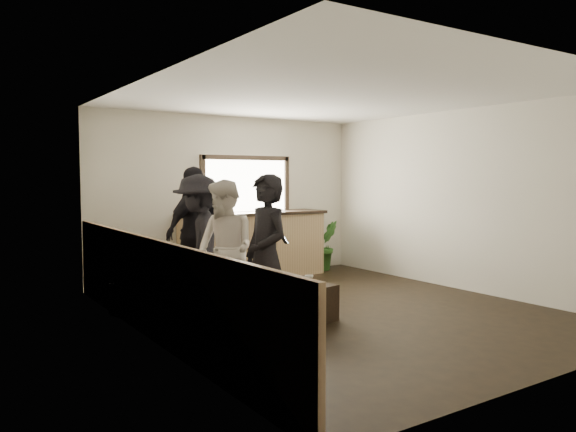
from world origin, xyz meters
TOP-DOWN VIEW (x-y plane):
  - ground at (0.00, 0.00)m, footprint 5.00×6.00m
  - room_shell at (-0.74, 0.00)m, footprint 5.01×6.01m
  - bar_counter at (0.30, 2.70)m, footprint 2.70×0.68m
  - sofa at (-1.89, 0.51)m, footprint 1.39×2.21m
  - coffee_table at (-0.66, 0.01)m, footprint 0.72×1.08m
  - cup_a at (-0.77, 0.19)m, footprint 0.15×0.15m
  - cup_b at (-0.55, -0.14)m, footprint 0.15×0.15m
  - potted_plant at (1.83, 2.65)m, footprint 0.56×0.48m
  - person_a at (-1.44, -0.59)m, footprint 0.48×0.65m
  - person_b at (-1.43, 0.40)m, footprint 0.76×0.92m
  - person_c at (-1.44, 1.13)m, footprint 1.08×1.33m
  - person_d at (-1.18, 1.79)m, footprint 1.21×0.84m

SIDE VIEW (x-z plane):
  - ground at x=0.00m, z-range -0.01..0.01m
  - coffee_table at x=-0.66m, z-range 0.00..0.44m
  - sofa at x=-1.89m, z-range 0.00..0.60m
  - potted_plant at x=1.83m, z-range 0.00..0.94m
  - cup_a at x=-0.77m, z-range 0.44..0.54m
  - cup_b at x=-0.55m, z-range 0.44..0.54m
  - bar_counter at x=0.30m, z-range -0.42..1.71m
  - person_b at x=-1.43m, z-range 0.00..1.73m
  - person_a at x=-1.44m, z-range 0.00..1.79m
  - person_c at x=-1.44m, z-range 0.00..1.79m
  - person_d at x=-1.18m, z-range 0.00..1.91m
  - room_shell at x=-0.74m, z-range 0.07..2.87m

